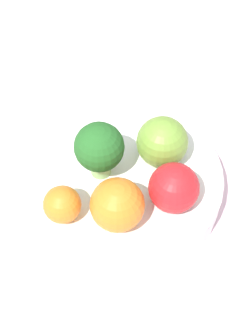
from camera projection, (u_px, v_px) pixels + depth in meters
The scene contains 8 objects.
ground_plane at pixel (126, 204), 0.51m from camera, with size 6.00×6.00×0.00m, color gray.
table_surface at pixel (126, 199), 0.50m from camera, with size 1.20×1.20×0.02m.
bowl at pixel (126, 184), 0.48m from camera, with size 0.19×0.19×0.04m.
broccoli at pixel (99, 148), 0.44m from camera, with size 0.05×0.05×0.06m.
apple_red at pixel (174, 188), 0.43m from camera, with size 0.05×0.05×0.05m.
apple_green at pixel (162, 142), 0.46m from camera, with size 0.05×0.05×0.05m.
orange_front at pixel (117, 205), 0.41m from camera, with size 0.05×0.05×0.05m.
orange_back at pixel (62, 204), 0.42m from camera, with size 0.04×0.04×0.04m.
Camera 1 is at (-0.23, -0.14, 0.44)m, focal length 50.00 mm.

